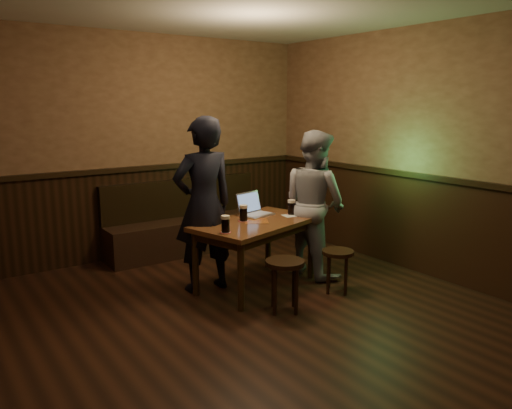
{
  "coord_description": "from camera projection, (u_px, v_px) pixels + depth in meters",
  "views": [
    {
      "loc": [
        -2.29,
        -3.04,
        1.94
      ],
      "look_at": [
        0.57,
        1.05,
        0.92
      ],
      "focal_mm": 35.0,
      "sensor_mm": 36.0,
      "label": 1
    }
  ],
  "objects": [
    {
      "name": "room",
      "position": [
        257.0,
        196.0,
        4.05
      ],
      "size": [
        5.04,
        6.04,
        2.84
      ],
      "color": "black",
      "rests_on": "ground"
    },
    {
      "name": "bench",
      "position": [
        187.0,
        228.0,
        6.62
      ],
      "size": [
        2.2,
        0.5,
        0.95
      ],
      "color": "black",
      "rests_on": "ground"
    },
    {
      "name": "pub_table",
      "position": [
        256.0,
        230.0,
        5.27
      ],
      "size": [
        1.5,
        1.1,
        0.73
      ],
      "rotation": [
        0.0,
        0.0,
        0.27
      ],
      "color": "#542A17",
      "rests_on": "ground"
    },
    {
      "name": "stool_left",
      "position": [
        285.0,
        271.0,
        4.68
      ],
      "size": [
        0.44,
        0.44,
        0.5
      ],
      "rotation": [
        0.0,
        0.0,
        0.21
      ],
      "color": "black",
      "rests_on": "ground"
    },
    {
      "name": "stool_right",
      "position": [
        338.0,
        259.0,
        5.17
      ],
      "size": [
        0.34,
        0.34,
        0.45
      ],
      "rotation": [
        0.0,
        0.0,
        -0.02
      ],
      "color": "black",
      "rests_on": "ground"
    },
    {
      "name": "pint_left",
      "position": [
        226.0,
        224.0,
        4.77
      ],
      "size": [
        0.11,
        0.11,
        0.17
      ],
      "color": "#AD1520",
      "rests_on": "pub_table"
    },
    {
      "name": "pint_mid",
      "position": [
        244.0,
        213.0,
        5.24
      ],
      "size": [
        0.11,
        0.11,
        0.17
      ],
      "color": "#AD1520",
      "rests_on": "pub_table"
    },
    {
      "name": "pint_right",
      "position": [
        291.0,
        207.0,
        5.54
      ],
      "size": [
        0.11,
        0.11,
        0.17
      ],
      "color": "#AD1520",
      "rests_on": "pub_table"
    },
    {
      "name": "laptop",
      "position": [
        253.0,
        209.0,
        5.53
      ],
      "size": [
        0.41,
        0.35,
        0.25
      ],
      "rotation": [
        0.0,
        0.0,
        0.23
      ],
      "color": "silver",
      "rests_on": "pub_table"
    },
    {
      "name": "menu",
      "position": [
        293.0,
        215.0,
        5.52
      ],
      "size": [
        0.24,
        0.18,
        0.0
      ],
      "primitive_type": "cube",
      "rotation": [
        0.0,
        0.0,
        -0.16
      ],
      "color": "silver",
      "rests_on": "pub_table"
    },
    {
      "name": "person_suit",
      "position": [
        204.0,
        205.0,
        5.14
      ],
      "size": [
        0.69,
        0.47,
        1.82
      ],
      "primitive_type": "imported",
      "rotation": [
        0.0,
        0.0,
        3.09
      ],
      "color": "black",
      "rests_on": "ground"
    },
    {
      "name": "person_grey",
      "position": [
        314.0,
        203.0,
        5.65
      ],
      "size": [
        0.64,
        0.81,
        1.65
      ],
      "primitive_type": "imported",
      "rotation": [
        0.0,
        0.0,
        1.58
      ],
      "color": "gray",
      "rests_on": "ground"
    }
  ]
}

